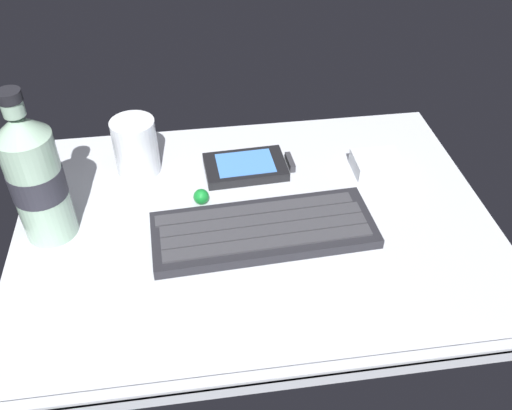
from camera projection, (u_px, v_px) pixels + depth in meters
ground_plane at (256, 228)px, 74.67cm from camera, size 64.00×48.00×2.80cm
keyboard at (264, 229)px, 71.88cm from camera, size 29.49×12.36×1.70cm
handheld_device at (250, 166)px, 82.42cm from camera, size 13.06×8.18×1.50cm
juice_cup at (136, 149)px, 80.42cm from camera, size 6.40×6.40×8.50cm
water_bottle at (36, 177)px, 66.95cm from camera, size 6.73×6.73×20.80cm
charger_block at (377, 164)px, 82.08cm from camera, size 7.00×5.60×2.40cm
trackball_mouse at (201, 197)px, 76.48cm from camera, size 2.20×2.20×2.20cm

